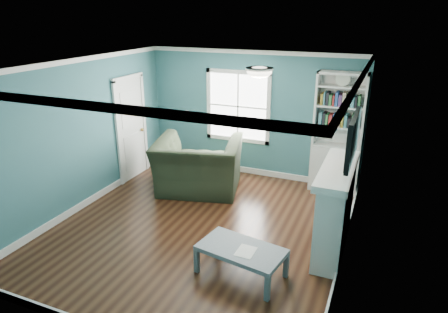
% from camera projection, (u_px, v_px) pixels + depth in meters
% --- Properties ---
extents(floor, '(5.00, 5.00, 0.00)m').
position_uv_depth(floor, '(200.00, 227.00, 6.51)').
color(floor, black).
rests_on(floor, ground).
extents(room_walls, '(5.00, 5.00, 5.00)m').
position_uv_depth(room_walls, '(198.00, 134.00, 5.97)').
color(room_walls, '#31636F').
rests_on(room_walls, ground).
extents(trim, '(4.50, 5.00, 2.60)m').
position_uv_depth(trim, '(199.00, 156.00, 6.09)').
color(trim, white).
rests_on(trim, ground).
extents(window, '(1.40, 0.06, 1.50)m').
position_uv_depth(window, '(238.00, 106.00, 8.28)').
color(window, white).
rests_on(window, room_walls).
extents(bookshelf, '(0.90, 0.35, 2.31)m').
position_uv_depth(bookshelf, '(336.00, 145.00, 7.55)').
color(bookshelf, silver).
rests_on(bookshelf, ground).
extents(fireplace, '(0.44, 1.58, 1.30)m').
position_uv_depth(fireplace, '(336.00, 210.00, 5.72)').
color(fireplace, black).
rests_on(fireplace, ground).
extents(tv, '(0.06, 1.10, 0.65)m').
position_uv_depth(tv, '(353.00, 139.00, 5.30)').
color(tv, black).
rests_on(tv, fireplace).
extents(door, '(0.12, 0.98, 2.17)m').
position_uv_depth(door, '(131.00, 127.00, 8.16)').
color(door, silver).
rests_on(door, ground).
extents(ceiling_fixture, '(0.38, 0.38, 0.15)m').
position_uv_depth(ceiling_fixture, '(259.00, 71.00, 5.40)').
color(ceiling_fixture, white).
rests_on(ceiling_fixture, room_walls).
extents(light_switch, '(0.08, 0.01, 0.12)m').
position_uv_depth(light_switch, '(187.00, 113.00, 8.80)').
color(light_switch, white).
rests_on(light_switch, room_walls).
extents(recliner, '(1.79, 1.39, 1.38)m').
position_uv_depth(recliner, '(198.00, 157.00, 7.61)').
color(recliner, '#222D1C').
rests_on(recliner, ground).
extents(coffee_table, '(1.20, 0.79, 0.41)m').
position_uv_depth(coffee_table, '(241.00, 251.00, 5.23)').
color(coffee_table, '#4D575D').
rests_on(coffee_table, ground).
extents(paper_sheet, '(0.24, 0.30, 0.00)m').
position_uv_depth(paper_sheet, '(246.00, 251.00, 5.14)').
color(paper_sheet, white).
rests_on(paper_sheet, coffee_table).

